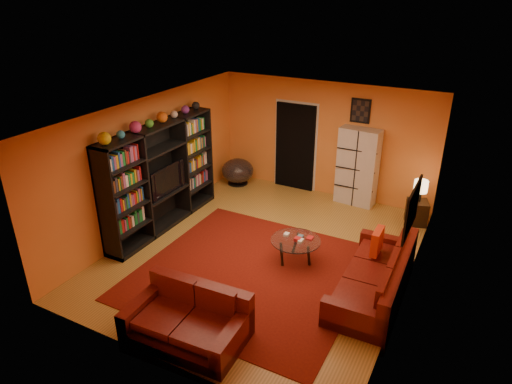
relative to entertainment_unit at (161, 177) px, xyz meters
The scene contains 20 objects.
floor 2.51m from the entertainment_unit, ahead, with size 6.00×6.00×0.00m, color olive.
ceiling 2.75m from the entertainment_unit, ahead, with size 6.00×6.00×0.00m, color white.
wall_back 3.77m from the entertainment_unit, 52.83° to the left, with size 6.00×6.00×0.00m, color orange.
wall_front 3.77m from the entertainment_unit, 52.83° to the right, with size 6.00×6.00×0.00m, color orange.
wall_left 0.34m from the entertainment_unit, behind, with size 6.00×6.00×0.00m, color orange.
wall_right 4.78m from the entertainment_unit, ahead, with size 6.00×6.00×0.00m, color orange.
rug 2.69m from the entertainment_unit, 16.42° to the right, with size 3.60×3.60×0.01m, color #560F09.
doorway 3.35m from the entertainment_unit, 61.98° to the left, with size 0.95×0.10×2.04m, color black.
wall_art_right 4.80m from the entertainment_unit, ahead, with size 0.03×1.00×0.70m, color black.
wall_art_back 4.36m from the entertainment_unit, 44.57° to the left, with size 0.42×0.03×0.52m, color black.
entertainment_unit is the anchor object (origin of this frame).
tv 0.07m from the entertainment_unit, ahead, with size 0.13×1.00×0.57m, color black.
sofa 4.49m from the entertainment_unit, ahead, with size 1.00×2.34×0.85m.
loveseat 3.44m from the entertainment_unit, 45.98° to the right, with size 1.67×1.05×0.85m.
throw_pillow 4.25m from the entertainment_unit, ahead, with size 0.12×0.42×0.42m, color red.
coffee_table 2.97m from the entertainment_unit, ahead, with size 0.87×0.87×0.43m.
storage_cabinet 4.20m from the entertainment_unit, 41.84° to the left, with size 0.86×0.38×1.72m, color beige.
bowl_chair 2.61m from the entertainment_unit, 83.72° to the left, with size 0.78×0.78×0.63m.
side_table 5.20m from the entertainment_unit, 28.19° to the left, with size 0.40×0.40×0.50m, color black.
table_lamp 5.14m from the entertainment_unit, 28.19° to the left, with size 0.27×0.27×0.45m.
Camera 1 is at (3.21, -6.41, 4.50)m, focal length 32.00 mm.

